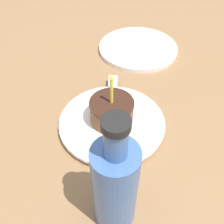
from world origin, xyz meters
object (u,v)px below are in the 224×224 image
cake_slice (112,111)px  fork (112,95)px  bottle (115,185)px  plate (112,123)px  side_plate (138,48)px

cake_slice → fork: size_ratio=0.80×
bottle → plate: bearing=-50.8°
plate → fork: 0.08m
fork → bottle: bottle is taller
plate → side_plate: plate is taller
plate → cake_slice: cake_slice is taller
cake_slice → bottle: 0.22m
plate → side_plate: bearing=-66.5°
plate → fork: (0.05, -0.07, 0.01)m
cake_slice → side_plate: cake_slice is taller
bottle → side_plate: size_ratio=0.99×
cake_slice → fork: (0.05, -0.06, -0.02)m
bottle → fork: bearing=-51.3°
side_plate → fork: bearing=109.0°
plate → bottle: bottle is taller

